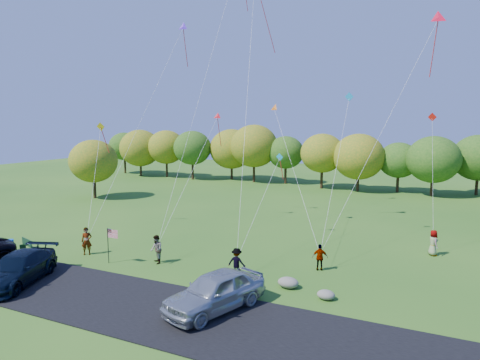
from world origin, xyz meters
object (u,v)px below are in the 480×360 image
object	(u,v)px
minivan_navy	(17,269)
flyer_d	(320,257)
flyer_a	(87,241)
flyer_b	(156,249)
park_bench	(28,244)
minivan_silver	(215,291)
trash_barrel	(10,246)
flyer_e	(433,243)
flyer_c	(237,262)

from	to	relation	value
minivan_navy	flyer_d	size ratio (longest dim) A/B	3.48
flyer_a	flyer_b	world-z (taller)	flyer_a
flyer_a	park_bench	world-z (taller)	flyer_a
minivan_silver	flyer_a	size ratio (longest dim) A/B	2.87
flyer_a	trash_barrel	xyz separation A→B (m)	(-5.38, -1.82, -0.52)
flyer_a	flyer_b	distance (m)	5.42
park_bench	trash_barrel	bearing A→B (deg)	-129.00
flyer_b	park_bench	bearing A→B (deg)	-127.25
minivan_navy	flyer_e	distance (m)	26.01
minivan_silver	park_bench	distance (m)	16.73
minivan_silver	flyer_e	world-z (taller)	minivan_silver
flyer_a	flyer_d	bearing A→B (deg)	-26.57
flyer_b	flyer_a	bearing A→B (deg)	-131.44
flyer_a	park_bench	distance (m)	4.54
minivan_silver	flyer_b	distance (m)	8.09
flyer_c	park_bench	world-z (taller)	flyer_c
minivan_navy	flyer_d	world-z (taller)	minivan_navy
minivan_silver	minivan_navy	bearing A→B (deg)	-152.59
minivan_silver	flyer_c	world-z (taller)	minivan_silver
minivan_navy	flyer_b	distance (m)	7.90
flyer_d	minivan_navy	bearing A→B (deg)	13.98
minivan_navy	park_bench	size ratio (longest dim) A/B	3.61
flyer_b	park_bench	distance (m)	9.91
flyer_d	park_bench	distance (m)	20.15
minivan_silver	park_bench	size ratio (longest dim) A/B	3.47
flyer_e	park_bench	distance (m)	27.99
flyer_b	flyer_e	world-z (taller)	flyer_b
trash_barrel	park_bench	bearing A→B (deg)	33.31
minivan_navy	flyer_c	xyz separation A→B (m)	(10.52, 6.31, -0.03)
flyer_c	park_bench	size ratio (longest dim) A/B	1.08
minivan_navy	flyer_c	distance (m)	12.27
flyer_a	flyer_e	world-z (taller)	flyer_a
flyer_a	flyer_c	xyz separation A→B (m)	(11.04, 0.62, -0.10)
minivan_navy	flyer_c	bearing A→B (deg)	10.77
flyer_e	trash_barrel	distance (m)	29.18
flyer_d	flyer_b	bearing A→B (deg)	-0.67
flyer_c	trash_barrel	xyz separation A→B (m)	(-16.42, -2.43, -0.42)
flyer_a	flyer_d	xyz separation A→B (m)	(15.18, 3.71, -0.13)
flyer_a	flyer_c	distance (m)	11.06
minivan_navy	flyer_b	size ratio (longest dim) A/B	3.08
minivan_navy	flyer_a	world-z (taller)	flyer_a
park_bench	trash_barrel	distance (m)	1.21
flyer_a	park_bench	bearing A→B (deg)	154.45
trash_barrel	flyer_c	bearing A→B (deg)	8.43
flyer_c	minivan_silver	bearing A→B (deg)	99.60
park_bench	flyer_e	bearing A→B (deg)	40.90
park_bench	flyer_a	bearing A→B (deg)	32.44
minivan_navy	flyer_b	bearing A→B (deg)	31.73
flyer_a	flyer_e	distance (m)	23.53
park_bench	minivan_silver	bearing A→B (deg)	7.88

